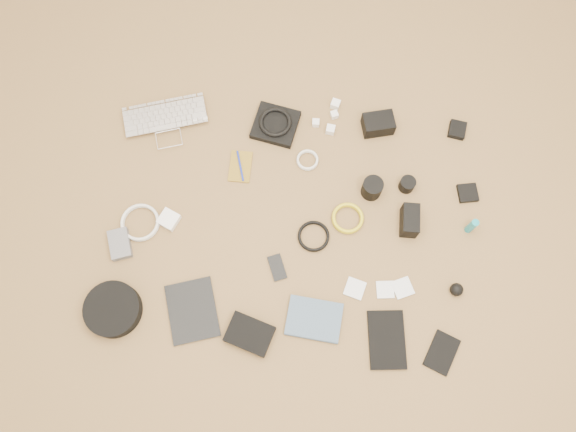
# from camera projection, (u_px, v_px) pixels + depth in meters

# --- Properties ---
(room_shell) EXTENTS (4.04, 4.04, 2.58)m
(room_shell) POSITION_uv_depth(u_px,v_px,m) (296.00, 21.00, 0.95)
(room_shell) COLOR brown
(room_shell) RESTS_ON ground
(laptop) EXTENTS (0.39, 0.32, 0.03)m
(laptop) POSITION_uv_depth(u_px,v_px,m) (167.00, 127.00, 2.26)
(laptop) COLOR silver
(laptop) RESTS_ON ground
(headphone_pouch) EXTENTS (0.20, 0.19, 0.03)m
(headphone_pouch) POSITION_uv_depth(u_px,v_px,m) (275.00, 125.00, 2.26)
(headphone_pouch) COLOR black
(headphone_pouch) RESTS_ON ground
(headphones) EXTENTS (0.17, 0.17, 0.02)m
(headphones) POSITION_uv_depth(u_px,v_px,m) (275.00, 122.00, 2.23)
(headphones) COLOR black
(headphones) RESTS_ON headphone_pouch
(charger_a) EXTENTS (0.03, 0.03, 0.03)m
(charger_a) POSITION_uv_depth(u_px,v_px,m) (316.00, 123.00, 2.26)
(charger_a) COLOR white
(charger_a) RESTS_ON ground
(charger_b) EXTENTS (0.04, 0.04, 0.03)m
(charger_b) POSITION_uv_depth(u_px,v_px,m) (334.00, 115.00, 2.27)
(charger_b) COLOR white
(charger_b) RESTS_ON ground
(charger_c) EXTENTS (0.04, 0.04, 0.03)m
(charger_c) POSITION_uv_depth(u_px,v_px,m) (335.00, 104.00, 2.28)
(charger_c) COLOR white
(charger_c) RESTS_ON ground
(charger_d) EXTENTS (0.04, 0.04, 0.03)m
(charger_d) POSITION_uv_depth(u_px,v_px,m) (330.00, 130.00, 2.25)
(charger_d) COLOR white
(charger_d) RESTS_ON ground
(dslr_camera) EXTENTS (0.14, 0.11, 0.07)m
(dslr_camera) POSITION_uv_depth(u_px,v_px,m) (378.00, 124.00, 2.23)
(dslr_camera) COLOR black
(dslr_camera) RESTS_ON ground
(lens_pouch) EXTENTS (0.08, 0.08, 0.03)m
(lens_pouch) POSITION_uv_depth(u_px,v_px,m) (457.00, 130.00, 2.25)
(lens_pouch) COLOR black
(lens_pouch) RESTS_ON ground
(notebook_olive) EXTENTS (0.09, 0.13, 0.01)m
(notebook_olive) POSITION_uv_depth(u_px,v_px,m) (240.00, 167.00, 2.21)
(notebook_olive) COLOR olive
(notebook_olive) RESTS_ON ground
(pen_blue) EXTENTS (0.04, 0.13, 0.01)m
(pen_blue) POSITION_uv_depth(u_px,v_px,m) (240.00, 166.00, 2.21)
(pen_blue) COLOR #1528B2
(pen_blue) RESTS_ON notebook_olive
(cable_white_a) EXTENTS (0.11, 0.11, 0.01)m
(cable_white_a) POSITION_uv_depth(u_px,v_px,m) (307.00, 161.00, 2.22)
(cable_white_a) COLOR silver
(cable_white_a) RESTS_ON ground
(lens_a) EXTENTS (0.10, 0.10, 0.08)m
(lens_a) POSITION_uv_depth(u_px,v_px,m) (372.00, 188.00, 2.15)
(lens_a) COLOR black
(lens_a) RESTS_ON ground
(lens_b) EXTENTS (0.08, 0.08, 0.06)m
(lens_b) POSITION_uv_depth(u_px,v_px,m) (407.00, 184.00, 2.17)
(lens_b) COLOR black
(lens_b) RESTS_ON ground
(card_reader) EXTENTS (0.09, 0.09, 0.02)m
(card_reader) POSITION_uv_depth(u_px,v_px,m) (468.00, 193.00, 2.17)
(card_reader) COLOR black
(card_reader) RESTS_ON ground
(power_brick) EXTENTS (0.09, 0.09, 0.03)m
(power_brick) POSITION_uv_depth(u_px,v_px,m) (169.00, 220.00, 2.14)
(power_brick) COLOR white
(power_brick) RESTS_ON ground
(cable_white_b) EXTENTS (0.19, 0.19, 0.01)m
(cable_white_b) POSITION_uv_depth(u_px,v_px,m) (141.00, 223.00, 2.14)
(cable_white_b) COLOR silver
(cable_white_b) RESTS_ON ground
(cable_black) EXTENTS (0.14, 0.14, 0.01)m
(cable_black) POSITION_uv_depth(u_px,v_px,m) (314.00, 237.00, 2.13)
(cable_black) COLOR black
(cable_black) RESTS_ON ground
(cable_yellow) EXTENTS (0.16, 0.16, 0.01)m
(cable_yellow) POSITION_uv_depth(u_px,v_px,m) (347.00, 219.00, 2.15)
(cable_yellow) COLOR gold
(cable_yellow) RESTS_ON ground
(flash) EXTENTS (0.06, 0.11, 0.08)m
(flash) POSITION_uv_depth(u_px,v_px,m) (410.00, 221.00, 2.11)
(flash) COLOR black
(flash) RESTS_ON ground
(lens_cleaner) EXTENTS (0.04, 0.04, 0.10)m
(lens_cleaner) POSITION_uv_depth(u_px,v_px,m) (472.00, 226.00, 2.09)
(lens_cleaner) COLOR teal
(lens_cleaner) RESTS_ON ground
(battery_charger) EXTENTS (0.11, 0.13, 0.03)m
(battery_charger) POSITION_uv_depth(u_px,v_px,m) (120.00, 244.00, 2.11)
(battery_charger) COLOR #5E5E63
(battery_charger) RESTS_ON ground
(tablet) EXTENTS (0.23, 0.26, 0.01)m
(tablet) POSITION_uv_depth(u_px,v_px,m) (192.00, 311.00, 2.04)
(tablet) COLOR black
(tablet) RESTS_ON ground
(phone) EXTENTS (0.08, 0.11, 0.01)m
(phone) POSITION_uv_depth(u_px,v_px,m) (277.00, 267.00, 2.09)
(phone) COLOR black
(phone) RESTS_ON ground
(filter_case_left) EXTENTS (0.09, 0.09, 0.01)m
(filter_case_left) POSITION_uv_depth(u_px,v_px,m) (355.00, 289.00, 2.07)
(filter_case_left) COLOR silver
(filter_case_left) RESTS_ON ground
(filter_case_mid) EXTENTS (0.07, 0.07, 0.01)m
(filter_case_mid) POSITION_uv_depth(u_px,v_px,m) (385.00, 290.00, 2.07)
(filter_case_mid) COLOR silver
(filter_case_mid) RESTS_ON ground
(filter_case_right) EXTENTS (0.09, 0.09, 0.01)m
(filter_case_right) POSITION_uv_depth(u_px,v_px,m) (403.00, 288.00, 2.07)
(filter_case_right) COLOR silver
(filter_case_right) RESTS_ON ground
(air_blower) EXTENTS (0.06, 0.06, 0.05)m
(air_blower) POSITION_uv_depth(u_px,v_px,m) (457.00, 290.00, 2.05)
(air_blower) COLOR black
(air_blower) RESTS_ON ground
(headphone_case) EXTENTS (0.26, 0.26, 0.06)m
(headphone_case) POSITION_uv_depth(u_px,v_px,m) (113.00, 309.00, 2.02)
(headphone_case) COLOR black
(headphone_case) RESTS_ON ground
(drive_case) EXTENTS (0.19, 0.16, 0.04)m
(drive_case) POSITION_uv_depth(u_px,v_px,m) (250.00, 334.00, 2.00)
(drive_case) COLOR black
(drive_case) RESTS_ON ground
(paperback) EXTENTS (0.21, 0.16, 0.02)m
(paperback) POSITION_uv_depth(u_px,v_px,m) (311.00, 339.00, 2.01)
(paperback) COLOR #445A73
(paperback) RESTS_ON ground
(notebook_black_a) EXTENTS (0.15, 0.22, 0.01)m
(notebook_black_a) POSITION_uv_depth(u_px,v_px,m) (387.00, 340.00, 2.01)
(notebook_black_a) COLOR black
(notebook_black_a) RESTS_ON ground
(notebook_black_b) EXTENTS (0.14, 0.16, 0.01)m
(notebook_black_b) POSITION_uv_depth(u_px,v_px,m) (442.00, 353.00, 2.00)
(notebook_black_b) COLOR black
(notebook_black_b) RESTS_ON ground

